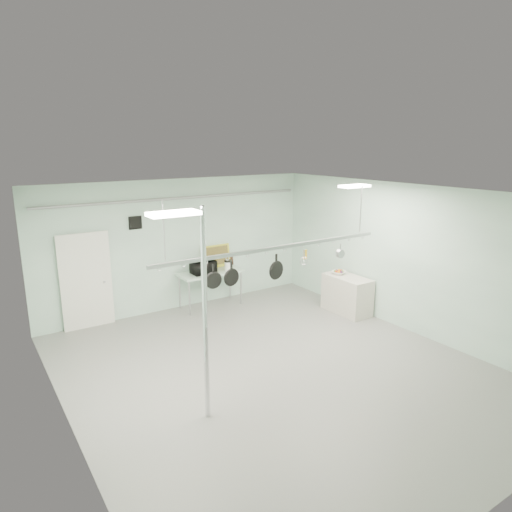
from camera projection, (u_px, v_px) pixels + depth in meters
floor at (275, 369)px, 8.32m from camera, size 8.00×8.00×0.00m
ceiling at (277, 195)px, 7.55m from camera, size 7.00×8.00×0.02m
back_wall at (180, 245)px, 11.16m from camera, size 7.00×0.02×3.20m
right_wall at (407, 259)px, 9.81m from camera, size 0.02×8.00×3.20m
door at (86, 282)px, 10.02m from camera, size 1.10×0.10×2.20m
wall_vent at (135, 223)px, 10.40m from camera, size 0.30×0.04×0.30m
conduit_pipe at (180, 198)px, 10.81m from camera, size 6.60×0.07×0.07m
chrome_pole at (205, 317)px, 6.54m from camera, size 0.08×0.08×3.20m
prep_table at (210, 275)px, 11.35m from camera, size 1.60×0.70×0.91m
side_cabinet at (347, 295)px, 11.04m from camera, size 0.60×1.20×0.90m
pot_rack at (276, 246)px, 8.13m from camera, size 4.80×0.06×1.00m
light_panel_left at (174, 214)px, 5.73m from camera, size 0.65×0.30×0.05m
light_panel_right at (355, 186)px, 9.33m from camera, size 0.65×0.30×0.05m
microwave at (203, 267)px, 11.14m from camera, size 0.58×0.40×0.32m
coffee_canister at (228, 266)px, 11.43m from camera, size 0.21×0.21×0.22m
painting_large at (216, 256)px, 11.69m from camera, size 0.78×0.15×0.58m
painting_small at (228, 261)px, 11.91m from camera, size 0.30×0.08×0.25m
fruit_bowl at (339, 273)px, 11.13m from camera, size 0.43×0.43×0.08m
skillet_left at (213, 276)px, 7.53m from camera, size 0.29×0.09×0.40m
skillet_mid at (231, 274)px, 7.72m from camera, size 0.31×0.09×0.44m
skillet_right at (276, 267)px, 8.23m from camera, size 0.35×0.13×0.48m
whisk at (304, 257)px, 8.56m from camera, size 0.20×0.20×0.29m
grater at (305, 254)px, 8.56m from camera, size 0.08×0.02×0.20m
saucepan at (340, 251)px, 9.06m from camera, size 0.19×0.15×0.31m
fruit_cluster at (339, 271)px, 11.12m from camera, size 0.24×0.24×0.09m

